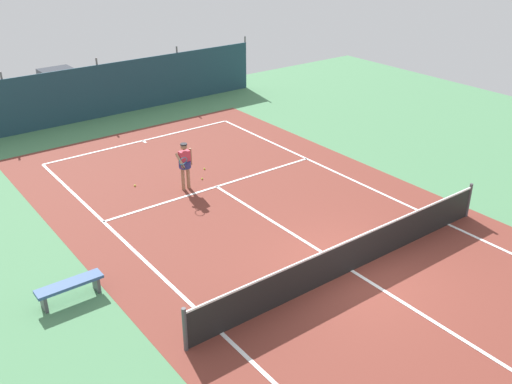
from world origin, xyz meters
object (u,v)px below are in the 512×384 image
at_px(courtside_bench, 70,287).
at_px(tennis_ball_midcourt, 202,179).
at_px(tennis_net, 353,254).
at_px(parked_car, 61,87).
at_px(tennis_player, 185,163).
at_px(tennis_ball_by_sideline, 135,186).
at_px(tennis_ball_near_player, 204,169).

bearing_deg(courtside_bench, tennis_ball_midcourt, 32.61).
bearing_deg(tennis_net, parked_car, 92.39).
distance_m(tennis_net, tennis_player, 6.96).
height_order(tennis_ball_midcourt, tennis_ball_by_sideline, same).
bearing_deg(courtside_bench, tennis_player, 34.17).
distance_m(tennis_net, tennis_ball_midcourt, 7.22).
bearing_deg(tennis_player, tennis_net, 98.86).
bearing_deg(tennis_ball_midcourt, tennis_ball_near_player, 51.98).
distance_m(tennis_ball_by_sideline, parked_car, 10.79).
bearing_deg(tennis_player, parked_car, -89.23).
bearing_deg(tennis_ball_by_sideline, parked_car, 82.36).
height_order(tennis_ball_near_player, parked_car, parked_car).
xyz_separation_m(tennis_ball_by_sideline, parked_car, (1.43, 10.66, 0.81)).
relative_size(tennis_net, tennis_ball_midcourt, 153.33).
bearing_deg(tennis_ball_by_sideline, tennis_ball_midcourt, -22.93).
xyz_separation_m(tennis_net, courtside_bench, (-6.31, 3.22, -0.14)).
bearing_deg(tennis_net, tennis_ball_by_sideline, 105.27).
distance_m(tennis_ball_midcourt, courtside_bench, 7.41).
xyz_separation_m(tennis_ball_midcourt, tennis_ball_by_sideline, (-2.14, 0.91, 0.00)).
relative_size(tennis_net, courtside_bench, 6.33).
xyz_separation_m(tennis_net, parked_car, (-0.78, 18.78, 0.33)).
relative_size(tennis_net, parked_car, 2.38).
distance_m(tennis_net, tennis_ball_by_sideline, 8.42).
relative_size(tennis_player, tennis_ball_midcourt, 24.85).
relative_size(tennis_player, tennis_ball_by_sideline, 24.85).
bearing_deg(tennis_ball_near_player, tennis_player, -143.75).
relative_size(tennis_ball_midcourt, parked_car, 0.02).
relative_size(tennis_ball_near_player, tennis_ball_midcourt, 1.00).
bearing_deg(tennis_ball_by_sideline, tennis_net, -74.73).
relative_size(tennis_ball_by_sideline, courtside_bench, 0.04).
xyz_separation_m(tennis_net, tennis_ball_near_player, (0.46, 7.89, -0.48)).
xyz_separation_m(tennis_ball_by_sideline, courtside_bench, (-4.10, -4.90, 0.34)).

